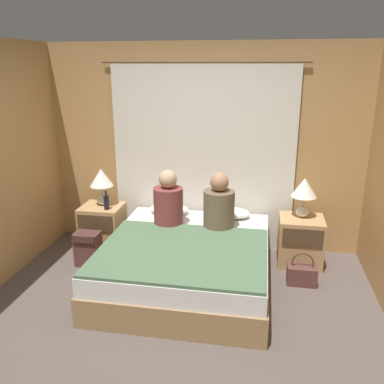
{
  "coord_description": "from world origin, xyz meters",
  "views": [
    {
      "loc": [
        0.73,
        -3.04,
        2.23
      ],
      "look_at": [
        0.0,
        1.04,
        0.93
      ],
      "focal_mm": 38.0,
      "sensor_mm": 36.0,
      "label": 1
    }
  ],
  "objects_px": {
    "backpack_on_floor": "(88,247)",
    "handbag_on_floor": "(302,274)",
    "beer_bottle_on_left_stand": "(106,202)",
    "pillow_right": "(230,213)",
    "pillow_left": "(169,209)",
    "nightstand_left": "(103,227)",
    "bed": "(187,262)",
    "person_right_in_bed": "(219,206)",
    "lamp_right": "(304,190)",
    "nightstand_right": "(300,241)",
    "person_left_in_bed": "(168,202)",
    "lamp_left": "(101,180)"
  },
  "relations": [
    {
      "from": "backpack_on_floor",
      "to": "handbag_on_floor",
      "type": "height_order",
      "value": "backpack_on_floor"
    },
    {
      "from": "beer_bottle_on_left_stand",
      "to": "pillow_right",
      "type": "bearing_deg",
      "value": 8.05
    },
    {
      "from": "pillow_left",
      "to": "handbag_on_floor",
      "type": "height_order",
      "value": "pillow_left"
    },
    {
      "from": "nightstand_left",
      "to": "pillow_right",
      "type": "xyz_separation_m",
      "value": [
        1.58,
        0.11,
        0.26
      ]
    },
    {
      "from": "bed",
      "to": "person_right_in_bed",
      "type": "relative_size",
      "value": 3.0
    },
    {
      "from": "bed",
      "to": "lamp_right",
      "type": "xyz_separation_m",
      "value": [
        1.21,
        0.72,
        0.64
      ]
    },
    {
      "from": "nightstand_right",
      "to": "person_right_in_bed",
      "type": "height_order",
      "value": "person_right_in_bed"
    },
    {
      "from": "nightstand_left",
      "to": "backpack_on_floor",
      "type": "relative_size",
      "value": 1.4
    },
    {
      "from": "lamp_right",
      "to": "backpack_on_floor",
      "type": "height_order",
      "value": "lamp_right"
    },
    {
      "from": "backpack_on_floor",
      "to": "beer_bottle_on_left_stand",
      "type": "bearing_deg",
      "value": 73.41
    },
    {
      "from": "lamp_right",
      "to": "pillow_right",
      "type": "relative_size",
      "value": 0.94
    },
    {
      "from": "pillow_left",
      "to": "person_left_in_bed",
      "type": "bearing_deg",
      "value": -77.74
    },
    {
      "from": "pillow_left",
      "to": "person_right_in_bed",
      "type": "relative_size",
      "value": 0.76
    },
    {
      "from": "lamp_left",
      "to": "pillow_right",
      "type": "distance_m",
      "value": 1.62
    },
    {
      "from": "beer_bottle_on_left_stand",
      "to": "handbag_on_floor",
      "type": "xyz_separation_m",
      "value": [
        2.3,
        -0.37,
        -0.55
      ]
    },
    {
      "from": "lamp_left",
      "to": "person_right_in_bed",
      "type": "bearing_deg",
      "value": -11.18
    },
    {
      "from": "pillow_left",
      "to": "backpack_on_floor",
      "type": "distance_m",
      "value": 1.06
    },
    {
      "from": "backpack_on_floor",
      "to": "handbag_on_floor",
      "type": "xyz_separation_m",
      "value": [
        2.41,
        -0.0,
        -0.12
      ]
    },
    {
      "from": "pillow_right",
      "to": "handbag_on_floor",
      "type": "height_order",
      "value": "pillow_right"
    },
    {
      "from": "bed",
      "to": "person_left_in_bed",
      "type": "xyz_separation_m",
      "value": [
        -0.3,
        0.43,
        0.51
      ]
    },
    {
      "from": "bed",
      "to": "nightstand_right",
      "type": "relative_size",
      "value": 3.4
    },
    {
      "from": "person_left_in_bed",
      "to": "beer_bottle_on_left_stand",
      "type": "xyz_separation_m",
      "value": [
        -0.8,
        0.14,
        -0.09
      ]
    },
    {
      "from": "pillow_left",
      "to": "backpack_on_floor",
      "type": "relative_size",
      "value": 1.21
    },
    {
      "from": "person_right_in_bed",
      "to": "backpack_on_floor",
      "type": "height_order",
      "value": "person_right_in_bed"
    },
    {
      "from": "person_right_in_bed",
      "to": "pillow_left",
      "type": "bearing_deg",
      "value": 152.04
    },
    {
      "from": "bed",
      "to": "beer_bottle_on_left_stand",
      "type": "relative_size",
      "value": 8.16
    },
    {
      "from": "nightstand_left",
      "to": "lamp_left",
      "type": "relative_size",
      "value": 1.23
    },
    {
      "from": "bed",
      "to": "beer_bottle_on_left_stand",
      "type": "xyz_separation_m",
      "value": [
        -1.1,
        0.56,
        0.42
      ]
    },
    {
      "from": "backpack_on_floor",
      "to": "handbag_on_floor",
      "type": "distance_m",
      "value": 2.41
    },
    {
      "from": "person_left_in_bed",
      "to": "nightstand_left",
      "type": "bearing_deg",
      "value": 165.39
    },
    {
      "from": "person_left_in_bed",
      "to": "beer_bottle_on_left_stand",
      "type": "distance_m",
      "value": 0.81
    },
    {
      "from": "handbag_on_floor",
      "to": "beer_bottle_on_left_stand",
      "type": "bearing_deg",
      "value": 170.85
    },
    {
      "from": "lamp_left",
      "to": "lamp_right",
      "type": "bearing_deg",
      "value": 0.0
    },
    {
      "from": "bed",
      "to": "person_right_in_bed",
      "type": "bearing_deg",
      "value": 56.85
    },
    {
      "from": "bed",
      "to": "beer_bottle_on_left_stand",
      "type": "distance_m",
      "value": 1.3
    },
    {
      "from": "pillow_right",
      "to": "handbag_on_floor",
      "type": "distance_m",
      "value": 1.1
    },
    {
      "from": "pillow_right",
      "to": "person_right_in_bed",
      "type": "bearing_deg",
      "value": -105.17
    },
    {
      "from": "nightstand_left",
      "to": "nightstand_right",
      "type": "relative_size",
      "value": 1.0
    },
    {
      "from": "lamp_left",
      "to": "lamp_right",
      "type": "height_order",
      "value": "same"
    },
    {
      "from": "bed",
      "to": "nightstand_right",
      "type": "xyz_separation_m",
      "value": [
        1.21,
        0.66,
        0.05
      ]
    },
    {
      "from": "backpack_on_floor",
      "to": "nightstand_left",
      "type": "bearing_deg",
      "value": 90.11
    },
    {
      "from": "bed",
      "to": "backpack_on_floor",
      "type": "distance_m",
      "value": 1.22
    },
    {
      "from": "nightstand_left",
      "to": "backpack_on_floor",
      "type": "distance_m",
      "value": 0.47
    },
    {
      "from": "nightstand_right",
      "to": "bed",
      "type": "bearing_deg",
      "value": -151.17
    },
    {
      "from": "nightstand_right",
      "to": "person_right_in_bed",
      "type": "bearing_deg",
      "value": -165.67
    },
    {
      "from": "lamp_left",
      "to": "pillow_left",
      "type": "bearing_deg",
      "value": 3.6
    },
    {
      "from": "pillow_right",
      "to": "backpack_on_floor",
      "type": "xyz_separation_m",
      "value": [
        -1.58,
        -0.57,
        -0.31
      ]
    },
    {
      "from": "nightstand_right",
      "to": "person_left_in_bed",
      "type": "xyz_separation_m",
      "value": [
        -1.5,
        -0.24,
        0.46
      ]
    },
    {
      "from": "bed",
      "to": "backpack_on_floor",
      "type": "height_order",
      "value": "bed"
    },
    {
      "from": "pillow_left",
      "to": "person_left_in_bed",
      "type": "relative_size",
      "value": 0.76
    }
  ]
}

